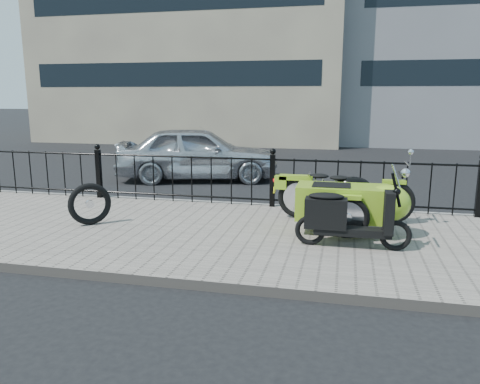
% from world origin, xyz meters
% --- Properties ---
extents(ground, '(120.00, 120.00, 0.00)m').
position_xyz_m(ground, '(0.00, 0.00, 0.00)').
color(ground, black).
rests_on(ground, ground).
extents(sidewalk, '(30.00, 3.80, 0.12)m').
position_xyz_m(sidewalk, '(0.00, -0.50, 0.06)').
color(sidewalk, gray).
rests_on(sidewalk, ground).
extents(curb, '(30.00, 0.10, 0.12)m').
position_xyz_m(curb, '(0.00, 1.44, 0.06)').
color(curb, gray).
rests_on(curb, ground).
extents(iron_fence, '(14.11, 0.11, 1.08)m').
position_xyz_m(iron_fence, '(0.00, 1.30, 0.59)').
color(iron_fence, black).
rests_on(iron_fence, sidewalk).
extents(building_tan, '(14.00, 8.01, 12.00)m').
position_xyz_m(building_tan, '(-6.00, 15.99, 6.00)').
color(building_tan, tan).
rests_on(building_tan, ground).
extents(motorcycle_sidecar, '(2.28, 1.48, 0.98)m').
position_xyz_m(motorcycle_sidecar, '(1.43, -0.04, 0.59)').
color(motorcycle_sidecar, black).
rests_on(motorcycle_sidecar, sidewalk).
extents(scooter, '(1.53, 0.45, 1.04)m').
position_xyz_m(scooter, '(1.31, -0.83, 0.52)').
color(scooter, black).
rests_on(scooter, sidewalk).
extents(spare_tire, '(0.57, 0.51, 0.67)m').
position_xyz_m(spare_tire, '(-2.61, -0.58, 0.46)').
color(spare_tire, black).
rests_on(spare_tire, sidewalk).
extents(sedan_car, '(4.33, 2.59, 1.38)m').
position_xyz_m(sedan_car, '(-2.39, 4.28, 0.69)').
color(sedan_car, silver).
rests_on(sedan_car, ground).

